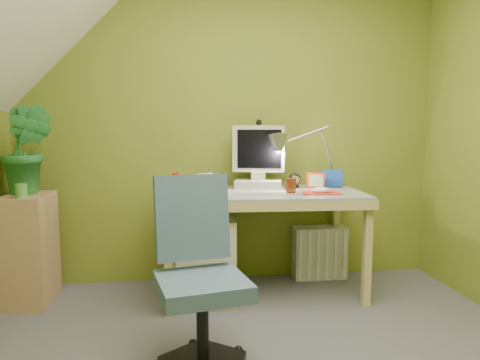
{
  "coord_description": "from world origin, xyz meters",
  "views": [
    {
      "loc": [
        -0.35,
        -1.79,
        1.18
      ],
      "look_at": [
        0.0,
        1.0,
        0.85
      ],
      "focal_mm": 33.0,
      "sensor_mm": 36.0,
      "label": 1
    }
  ],
  "objects": [
    {
      "name": "photo_frame_blue",
      "position": [
        0.75,
        1.39,
        0.81
      ],
      "size": [
        0.15,
        0.07,
        0.13
      ],
      "primitive_type": "cube",
      "rotation": [
        0.0,
        0.0,
        -0.36
      ],
      "color": "#163E99",
      "rests_on": "desk"
    },
    {
      "name": "photo_frame_red",
      "position": [
        0.61,
        1.35,
        0.8
      ],
      "size": [
        0.13,
        0.08,
        0.11
      ],
      "primitive_type": "cube",
      "rotation": [
        0.0,
        0.0,
        -0.48
      ],
      "color": "red",
      "rests_on": "desk"
    },
    {
      "name": "task_chair",
      "position": [
        -0.28,
        0.27,
        0.43
      ],
      "size": [
        0.56,
        0.56,
        0.86
      ],
      "primitive_type": null,
      "rotation": [
        0.0,
        0.0,
        0.21
      ],
      "color": "#435D6E",
      "rests_on": "floor"
    },
    {
      "name": "mousepad",
      "position": [
        0.57,
        1.09,
        0.74
      ],
      "size": [
        0.28,
        0.21,
        0.01
      ],
      "primitive_type": "cube",
      "rotation": [
        0.0,
        0.0,
        -0.13
      ],
      "color": "red",
      "rests_on": "desk"
    },
    {
      "name": "speaker_left",
      "position": [
        -0.08,
        1.39,
        0.8
      ],
      "size": [
        0.11,
        0.11,
        0.12
      ],
      "primitive_type": null,
      "rotation": [
        0.0,
        0.0,
        -0.21
      ],
      "color": "black",
      "rests_on": "desk"
    },
    {
      "name": "green_cup",
      "position": [
        -1.38,
        1.13,
        0.79
      ],
      "size": [
        0.08,
        0.08,
        0.09
      ],
      "primitive_type": "cylinder",
      "rotation": [
        0.0,
        0.0,
        0.13
      ],
      "color": "#529C41",
      "rests_on": "side_ledge"
    },
    {
      "name": "radiator",
      "position": [
        0.7,
        1.5,
        0.21
      ],
      "size": [
        0.41,
        0.17,
        0.41
      ],
      "primitive_type": "cube",
      "rotation": [
        0.0,
        0.0,
        -0.01
      ],
      "color": "silver",
      "rests_on": "floor"
    },
    {
      "name": "monitor",
      "position": [
        0.19,
        1.41,
        0.98
      ],
      "size": [
        0.39,
        0.27,
        0.48
      ],
      "primitive_type": null,
      "rotation": [
        0.0,
        0.0,
        -0.21
      ],
      "color": "beige",
      "rests_on": "desk"
    },
    {
      "name": "photo_frame_green",
      "position": [
        -0.21,
        1.37,
        0.8
      ],
      "size": [
        0.13,
        0.08,
        0.12
      ],
      "primitive_type": "cube",
      "rotation": [
        0.0,
        0.0,
        0.51
      ],
      "color": "#B9DD98",
      "rests_on": "desk"
    },
    {
      "name": "wall_back",
      "position": [
        0.0,
        1.6,
        1.2
      ],
      "size": [
        3.2,
        0.01,
        2.4
      ],
      "primitive_type": "cube",
      "color": "olive",
      "rests_on": "floor"
    },
    {
      "name": "potted_plant",
      "position": [
        -1.4,
        1.33,
        1.04
      ],
      "size": [
        0.35,
        0.29,
        0.6
      ],
      "primitive_type": "imported",
      "rotation": [
        0.0,
        0.0,
        -0.07
      ],
      "color": "#267330",
      "rests_on": "side_ledge"
    },
    {
      "name": "keyboard",
      "position": [
        0.11,
        1.09,
        0.75
      ],
      "size": [
        0.44,
        0.22,
        0.02
      ],
      "primitive_type": "cube",
      "rotation": [
        0.0,
        0.0,
        -0.2
      ],
      "color": "white",
      "rests_on": "desk"
    },
    {
      "name": "desk",
      "position": [
        0.19,
        1.23,
        0.37
      ],
      "size": [
        1.41,
        0.74,
        0.74
      ],
      "primitive_type": null,
      "rotation": [
        0.0,
        0.0,
        -0.04
      ],
      "color": "tan",
      "rests_on": "floor"
    },
    {
      "name": "side_ledge",
      "position": [
        -1.4,
        1.28,
        0.37
      ],
      "size": [
        0.28,
        0.42,
        0.74
      ],
      "primitive_type": "cube",
      "color": "#AA8059",
      "rests_on": "floor"
    },
    {
      "name": "amber_tumbler",
      "position": [
        0.37,
        1.15,
        0.79
      ],
      "size": [
        0.09,
        0.09,
        0.1
      ],
      "primitive_type": "cylinder",
      "rotation": [
        0.0,
        0.0,
        0.21
      ],
      "color": "maroon",
      "rests_on": "desk"
    },
    {
      "name": "desk_lamp",
      "position": [
        0.64,
        1.41,
        1.06
      ],
      "size": [
        0.61,
        0.28,
        0.65
      ],
      "primitive_type": null,
      "rotation": [
        0.0,
        0.0,
        0.03
      ],
      "color": "#B7B7BC",
      "rests_on": "desk"
    },
    {
      "name": "speaker_right",
      "position": [
        0.46,
        1.39,
        0.79
      ],
      "size": [
        0.1,
        0.1,
        0.11
      ],
      "primitive_type": null,
      "rotation": [
        0.0,
        0.0,
        0.18
      ],
      "color": "black",
      "rests_on": "desk"
    },
    {
      "name": "candle_cluster",
      "position": [
        -0.41,
        1.24,
        0.8
      ],
      "size": [
        0.18,
        0.16,
        0.13
      ],
      "primitive_type": null,
      "rotation": [
        0.0,
        0.0,
        -0.08
      ],
      "color": "#AD0F18",
      "rests_on": "desk"
    },
    {
      "name": "mouse",
      "position": [
        0.57,
        1.09,
        0.76
      ],
      "size": [
        0.14,
        0.1,
        0.04
      ],
      "primitive_type": "ellipsoid",
      "rotation": [
        0.0,
        0.0,
        -0.25
      ],
      "color": "white",
      "rests_on": "mousepad"
    }
  ]
}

